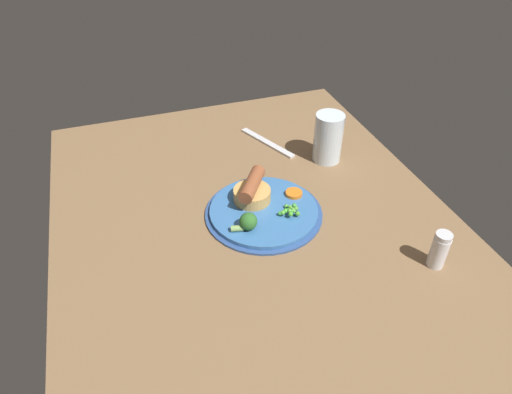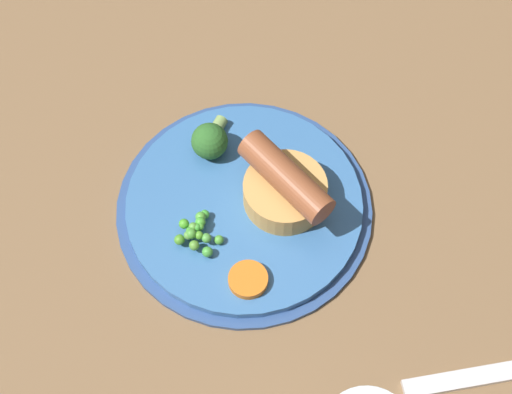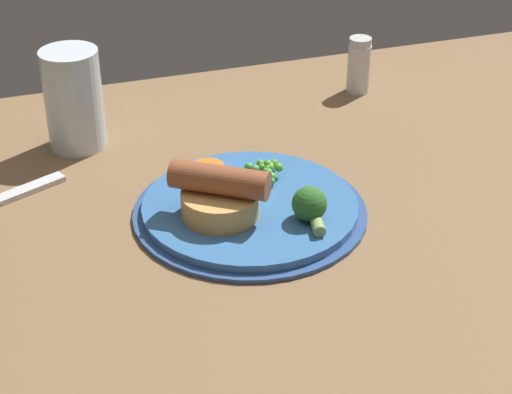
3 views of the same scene
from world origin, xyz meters
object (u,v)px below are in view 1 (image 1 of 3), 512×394
object	(u,v)px
dinner_plate	(264,212)
carrot_slice_1	(294,193)
broccoli_floret_near	(248,223)
pea_pile	(290,210)
sausage_pudding	(252,191)
salt_shaker	(439,250)
drinking_glass	(328,138)
fork	(267,143)

from	to	relation	value
dinner_plate	carrot_slice_1	xyz separation A→B (cm)	(2.33, -7.66, 1.22)
broccoli_floret_near	pea_pile	bearing A→B (deg)	22.72
pea_pile	broccoli_floret_near	size ratio (longest dim) A/B	0.85
sausage_pudding	broccoli_floret_near	distance (cm)	9.37
sausage_pudding	pea_pile	world-z (taller)	sausage_pudding
sausage_pudding	salt_shaker	xyz separation A→B (cm)	(-27.09, -26.21, 0.02)
sausage_pudding	carrot_slice_1	xyz separation A→B (cm)	(-1.27, -8.99, -1.92)
sausage_pudding	drinking_glass	distance (cm)	25.14
sausage_pudding	carrot_slice_1	world-z (taller)	sausage_pudding
pea_pile	broccoli_floret_near	world-z (taller)	broccoli_floret_near
salt_shaker	broccoli_floret_near	bearing A→B (deg)	58.24
dinner_plate	fork	world-z (taller)	dinner_plate
pea_pile	fork	xyz separation A→B (cm)	(28.98, -5.57, -2.09)
sausage_pudding	carrot_slice_1	distance (cm)	9.28
drinking_glass	salt_shaker	size ratio (longest dim) A/B	1.58
drinking_glass	pea_pile	bearing A→B (deg)	136.86
dinner_plate	broccoli_floret_near	distance (cm)	7.51
drinking_glass	salt_shaker	bearing A→B (deg)	-174.47
broccoli_floret_near	carrot_slice_1	xyz separation A→B (cm)	(7.33, -12.66, -1.30)
dinner_plate	carrot_slice_1	distance (cm)	8.10
sausage_pudding	broccoli_floret_near	size ratio (longest dim) A/B	1.83
salt_shaker	drinking_glass	bearing A→B (deg)	5.53
carrot_slice_1	salt_shaker	bearing A→B (deg)	-146.31
fork	salt_shaker	size ratio (longest dim) A/B	2.39
carrot_slice_1	sausage_pudding	bearing A→B (deg)	81.99
dinner_plate	drinking_glass	xyz separation A→B (cm)	(14.53, -21.19, 5.40)
dinner_plate	salt_shaker	world-z (taller)	salt_shaker
drinking_glass	broccoli_floret_near	bearing A→B (deg)	126.71
fork	pea_pile	bearing A→B (deg)	145.15
salt_shaker	fork	bearing A→B (deg)	16.72
dinner_plate	sausage_pudding	world-z (taller)	sausage_pudding
broccoli_floret_near	drinking_glass	distance (cm)	32.80
sausage_pudding	broccoli_floret_near	world-z (taller)	sausage_pudding
pea_pile	fork	world-z (taller)	pea_pile
pea_pile	drinking_glass	size ratio (longest dim) A/B	0.38
dinner_plate	fork	size ratio (longest dim) A/B	1.35
carrot_slice_1	salt_shaker	xyz separation A→B (cm)	(-25.83, -17.22, 1.94)
pea_pile	carrot_slice_1	xyz separation A→B (cm)	(5.59, -3.14, -0.60)
dinner_plate	drinking_glass	size ratio (longest dim) A/B	2.04
sausage_pudding	salt_shaker	world-z (taller)	salt_shaker
carrot_slice_1	fork	size ratio (longest dim) A/B	0.20
pea_pile	broccoli_floret_near	xyz separation A→B (cm)	(-1.74, 9.52, 0.70)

